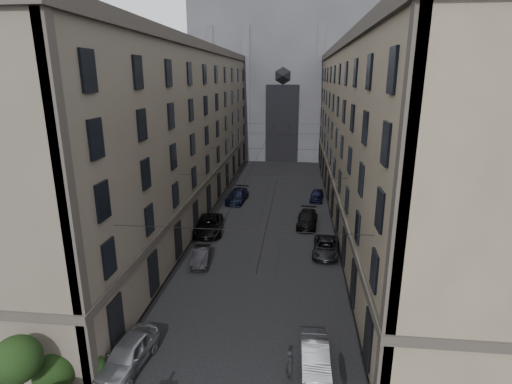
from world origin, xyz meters
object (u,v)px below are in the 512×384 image
(car_left_near, at_px, (128,354))
(pedestrian, at_px, (290,365))
(car_left_midfar, at_px, (209,225))
(car_right_midfar, at_px, (307,219))
(car_right_midnear, at_px, (326,247))
(car_left_far, at_px, (237,196))
(car_right_near, at_px, (315,356))
(gothic_tower, at_px, (285,64))
(car_left_midnear, at_px, (201,256))
(car_right_far, at_px, (317,195))

(car_left_near, distance_m, pedestrian, 8.80)
(car_left_midfar, bearing_deg, car_right_midfar, 9.05)
(car_left_near, height_order, car_right_midfar, car_left_near)
(car_left_midfar, bearing_deg, car_right_midnear, -26.46)
(car_left_midfar, xyz_separation_m, pedestrian, (8.73, -19.81, 0.05))
(car_left_far, xyz_separation_m, car_right_near, (8.74, -29.45, -0.06))
(car_left_near, relative_size, car_left_far, 0.89)
(car_left_midfar, distance_m, car_right_midnear, 12.27)
(car_right_near, bearing_deg, car_right_midnear, 82.39)
(car_left_near, height_order, car_right_midnear, car_left_near)
(car_left_far, bearing_deg, car_left_midfar, -91.78)
(car_right_near, bearing_deg, car_right_midfar, 88.27)
(car_right_midnear, height_order, car_right_midfar, car_right_midfar)
(car_left_midfar, distance_m, car_right_midfar, 10.48)
(gothic_tower, height_order, car_left_near, gothic_tower)
(car_left_near, height_order, car_right_near, car_left_near)
(car_left_near, distance_m, car_left_far, 30.52)
(car_right_midfar, bearing_deg, car_left_midnear, -128.25)
(car_left_midnear, height_order, car_left_midfar, car_left_midfar)
(car_right_near, relative_size, car_right_midnear, 0.88)
(gothic_tower, height_order, car_right_near, gothic_tower)
(car_left_near, relative_size, car_right_far, 1.18)
(car_right_far, bearing_deg, gothic_tower, 105.93)
(gothic_tower, bearing_deg, pedestrian, -87.55)
(car_right_midnear, bearing_deg, pedestrian, -95.15)
(pedestrian, bearing_deg, car_left_far, -4.95)
(car_left_midfar, relative_size, car_right_near, 1.36)
(car_right_near, bearing_deg, pedestrian, -143.98)
(car_left_far, bearing_deg, car_left_midnear, -86.12)
(car_left_far, height_order, car_right_midfar, car_left_far)
(car_right_far, xyz_separation_m, pedestrian, (-2.74, -32.10, 0.18))
(pedestrian, bearing_deg, car_right_midnear, -28.85)
(car_left_midnear, distance_m, car_left_far, 17.67)
(car_left_near, distance_m, car_left_midfar, 19.81)
(car_right_far, bearing_deg, pedestrian, -88.08)
(car_right_near, bearing_deg, car_left_far, 104.78)
(car_left_midnear, relative_size, car_right_near, 0.92)
(car_right_midnear, bearing_deg, car_right_far, 95.50)
(car_left_far, height_order, pedestrian, pedestrian)
(car_left_far, bearing_deg, car_right_midnear, -49.89)
(car_left_near, xyz_separation_m, pedestrian, (8.79, 0.00, 0.05))
(car_left_midfar, relative_size, car_right_midnear, 1.19)
(car_left_midfar, bearing_deg, gothic_tower, 75.82)
(car_right_midnear, bearing_deg, car_left_near, -121.37)
(gothic_tower, distance_m, car_right_near, 68.23)
(car_right_midnear, distance_m, pedestrian, 16.00)
(car_left_midnear, bearing_deg, car_right_midfar, 39.96)
(car_left_near, height_order, car_left_midfar, car_left_midfar)
(car_left_far, relative_size, pedestrian, 3.11)
(car_left_far, relative_size, car_right_midnear, 1.09)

